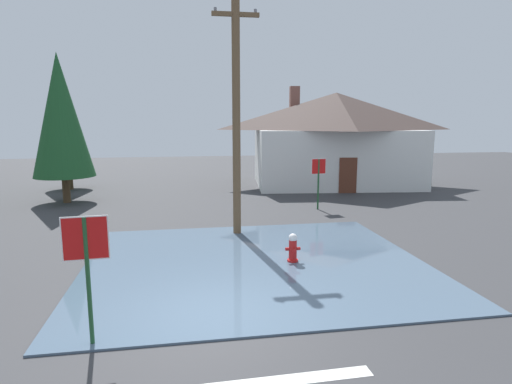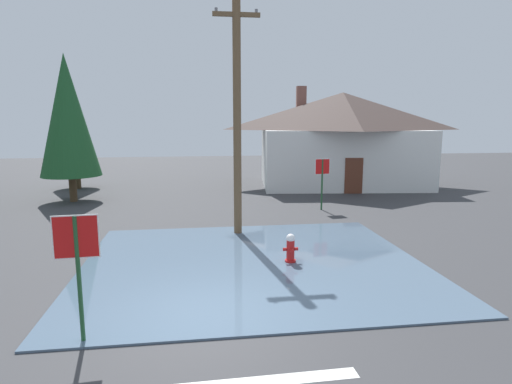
# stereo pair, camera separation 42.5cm
# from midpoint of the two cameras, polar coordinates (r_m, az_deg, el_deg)

# --- Properties ---
(ground_plane) EXTENTS (80.00, 80.00, 0.10)m
(ground_plane) POSITION_cam_midpoint_polar(r_m,az_deg,el_deg) (9.43, -5.09, -16.41)
(ground_plane) COLOR #38383A
(flood_puddle) EXTENTS (9.59, 8.36, 0.05)m
(flood_puddle) POSITION_cam_midpoint_polar(r_m,az_deg,el_deg) (12.40, 0.59, -9.47)
(flood_puddle) COLOR #4C6075
(flood_puddle) RESTS_ON ground
(lane_stop_bar) EXTENTS (3.70, 0.37, 0.01)m
(lane_stop_bar) POSITION_cam_midpoint_polar(r_m,az_deg,el_deg) (7.32, 0.34, -24.25)
(lane_stop_bar) COLOR silver
(lane_stop_bar) RESTS_ON ground
(stop_sign_near) EXTENTS (0.80, 0.09, 2.43)m
(stop_sign_near) POSITION_cam_midpoint_polar(r_m,az_deg,el_deg) (8.24, -21.50, -7.51)
(stop_sign_near) COLOR #1E4C28
(stop_sign_near) RESTS_ON ground
(fire_hydrant) EXTENTS (0.44, 0.38, 0.87)m
(fire_hydrant) POSITION_cam_midpoint_polar(r_m,az_deg,el_deg) (12.36, 5.64, -7.60)
(fire_hydrant) COLOR red
(fire_hydrant) RESTS_ON ground
(utility_pole) EXTENTS (1.60, 0.28, 8.15)m
(utility_pole) POSITION_cam_midpoint_polar(r_m,az_deg,el_deg) (14.96, -1.72, 10.29)
(utility_pole) COLOR brown
(utility_pole) RESTS_ON ground
(stop_sign_far) EXTENTS (0.71, 0.12, 2.35)m
(stop_sign_far) POSITION_cam_midpoint_polar(r_m,az_deg,el_deg) (19.56, 9.49, 2.45)
(stop_sign_far) COLOR #1E4C28
(stop_sign_far) RESTS_ON ground
(house) EXTENTS (11.20, 8.02, 6.19)m
(house) POSITION_cam_midpoint_polar(r_m,az_deg,el_deg) (27.30, 11.85, 7.14)
(house) COLOR silver
(house) RESTS_ON ground
(pine_tree_mid_left) EXTENTS (2.91, 2.91, 7.27)m
(pine_tree_mid_left) POSITION_cam_midpoint_polar(r_m,az_deg,el_deg) (23.02, -23.44, 9.36)
(pine_tree_mid_left) COLOR #4C3823
(pine_tree_mid_left) RESTS_ON ground
(pine_tree_short_left) EXTENTS (2.53, 2.53, 6.33)m
(pine_tree_short_left) POSITION_cam_midpoint_polar(r_m,az_deg,el_deg) (27.36, -22.77, 8.17)
(pine_tree_short_left) COLOR #4C3823
(pine_tree_short_left) RESTS_ON ground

